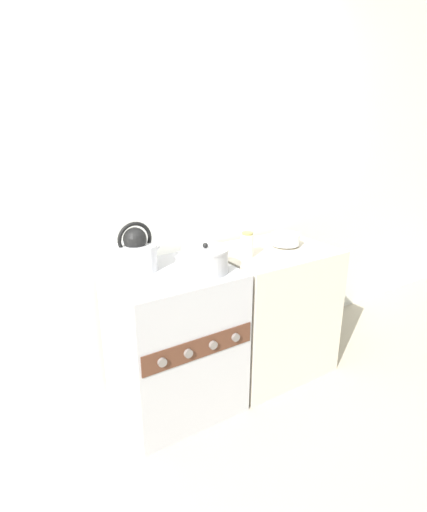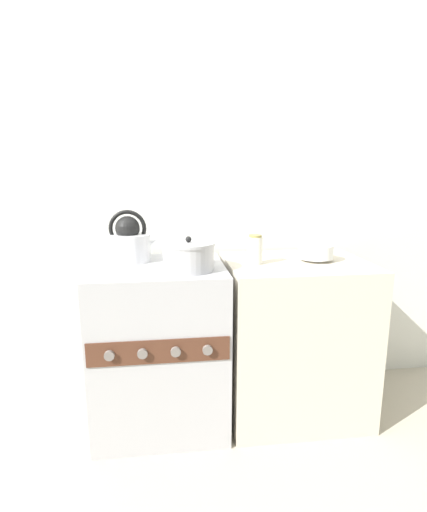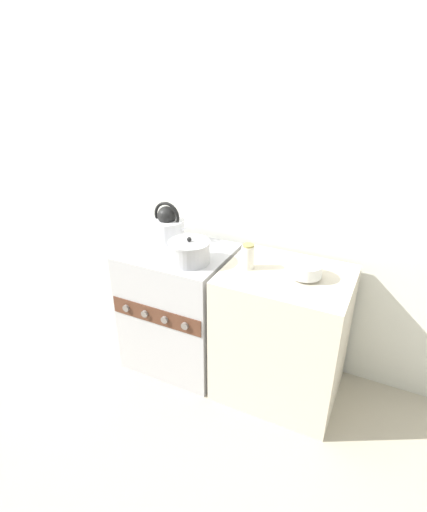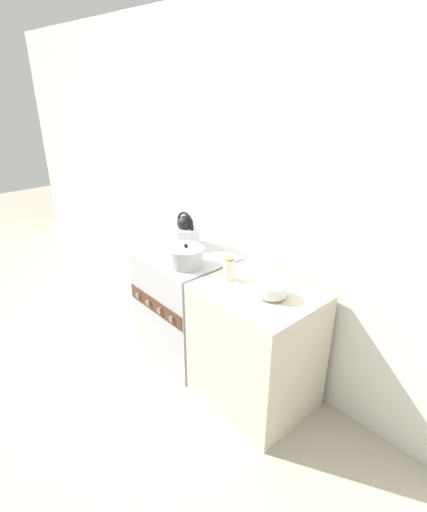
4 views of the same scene
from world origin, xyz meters
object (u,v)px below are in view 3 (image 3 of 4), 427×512
enamel_bowl (306,270)px  stove (180,307)px  cooking_pot (190,252)px  kettle (168,226)px  storage_jar (248,257)px

enamel_bowl → stove: bearing=-179.0°
cooking_pot → enamel_bowl: bearing=9.8°
kettle → cooking_pot: size_ratio=1.11×
stove → kettle: 0.55m
cooking_pot → storage_jar: bearing=13.7°
enamel_bowl → kettle: bearing=173.4°
kettle → enamel_bowl: (0.95, -0.11, -0.05)m
storage_jar → cooking_pot: bearing=-166.3°
cooking_pot → enamel_bowl: (0.66, 0.11, -0.02)m
stove → storage_jar: bearing=-2.2°
stove → kettle: size_ratio=3.06×
kettle → enamel_bowl: bearing=-6.6°
stove → enamel_bowl: (0.81, 0.01, 0.46)m
kettle → storage_jar: bearing=-12.9°
cooking_pot → enamel_bowl: 0.67m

